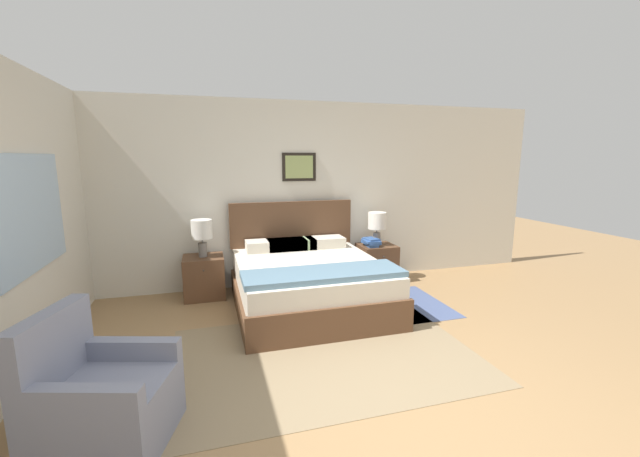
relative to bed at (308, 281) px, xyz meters
The scene contains 15 objects.
ground_plane 2.28m from the bed, 88.16° to the right, with size 16.00×16.00×0.00m, color #99754C.
wall_back 1.42m from the bed, 85.96° to the left, with size 7.77×0.09×2.60m.
wall_left 2.88m from the bed, 166.66° to the right, with size 0.08×5.66×2.60m.
area_rug_main 1.29m from the bed, 97.32° to the right, with size 2.76×1.88×0.01m.
area_rug_bedside 1.29m from the bed, 12.71° to the right, with size 0.90×1.17×0.01m.
bed is the anchor object (origin of this frame).
armchair 2.67m from the bed, 134.17° to the right, with size 0.91×0.86×0.89m.
nightstand_near_window 1.43m from the bed, 149.90° to the left, with size 0.52×0.50×0.55m.
nightstand_by_door 1.43m from the bed, 30.04° to the left, with size 0.52×0.50×0.55m.
table_lamp_near_window 1.53m from the bed, 150.03° to the left, with size 0.26×0.26×0.49m.
table_lamp_by_door 1.52m from the bed, 30.11° to the left, with size 0.26×0.26×0.49m.
book_thick_bottom 1.32m from the bed, 30.80° to the left, with size 0.16×0.26×0.04m.
book_hardcover_middle 1.33m from the bed, 30.80° to the left, with size 0.23×0.29×0.03m.
book_novel_upper 1.34m from the bed, 30.80° to the left, with size 0.22×0.28×0.03m.
book_slim_near_top 1.34m from the bed, 30.80° to the left, with size 0.20×0.25×0.03m.
Camera 1 is at (-1.22, -2.21, 1.82)m, focal length 22.00 mm.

